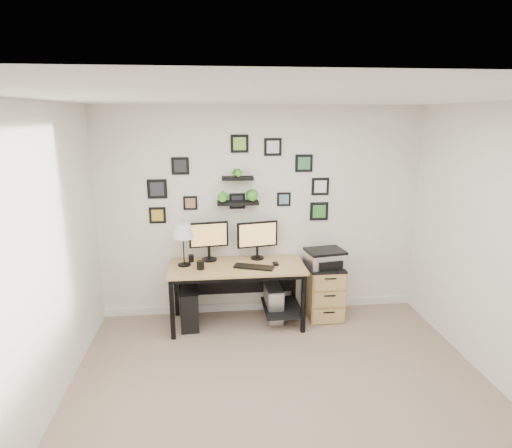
{
  "coord_description": "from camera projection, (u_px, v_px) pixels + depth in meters",
  "views": [
    {
      "loc": [
        -0.61,
        -3.15,
        2.48
      ],
      "look_at": [
        -0.09,
        1.83,
        1.2
      ],
      "focal_mm": 30.0,
      "sensor_mm": 36.0,
      "label": 1
    }
  ],
  "objects": [
    {
      "name": "pc_tower_grey",
      "position": [
        274.0,
        303.0,
        5.32
      ],
      "size": [
        0.2,
        0.43,
        0.43
      ],
      "color": "gray",
      "rests_on": "ground"
    },
    {
      "name": "keyboard",
      "position": [
        254.0,
        267.0,
        4.98
      ],
      "size": [
        0.48,
        0.3,
        0.02
      ],
      "primitive_type": "cube",
      "rotation": [
        0.0,
        0.0,
        -0.35
      ],
      "color": "black",
      "rests_on": "desk"
    },
    {
      "name": "monitor_left",
      "position": [
        209.0,
        238.0,
        5.17
      ],
      "size": [
        0.47,
        0.21,
        0.48
      ],
      "color": "black",
      "rests_on": "desk"
    },
    {
      "name": "mug",
      "position": [
        200.0,
        265.0,
        4.93
      ],
      "size": [
        0.09,
        0.09,
        0.1
      ],
      "primitive_type": "cylinder",
      "color": "black",
      "rests_on": "desk"
    },
    {
      "name": "desk",
      "position": [
        240.0,
        274.0,
        5.13
      ],
      "size": [
        1.6,
        0.7,
        0.75
      ],
      "color": "tan",
      "rests_on": "ground"
    },
    {
      "name": "wall_decor",
      "position": [
        241.0,
        186.0,
        5.14
      ],
      "size": [
        2.22,
        0.18,
        1.07
      ],
      "color": "black",
      "rests_on": "ground"
    },
    {
      "name": "table_lamp",
      "position": [
        183.0,
        232.0,
        4.97
      ],
      "size": [
        0.25,
        0.25,
        0.51
      ],
      "color": "black",
      "rests_on": "desk"
    },
    {
      "name": "printer",
      "position": [
        325.0,
        258.0,
        5.25
      ],
      "size": [
        0.5,
        0.42,
        0.2
      ],
      "color": "silver",
      "rests_on": "file_cabinet"
    },
    {
      "name": "monitor_right",
      "position": [
        257.0,
        237.0,
        5.23
      ],
      "size": [
        0.51,
        0.19,
        0.47
      ],
      "color": "black",
      "rests_on": "desk"
    },
    {
      "name": "file_cabinet",
      "position": [
        324.0,
        291.0,
        5.37
      ],
      "size": [
        0.43,
        0.53,
        0.67
      ],
      "color": "tan",
      "rests_on": "ground"
    },
    {
      "name": "room",
      "position": [
        261.0,
        306.0,
        5.61
      ],
      "size": [
        4.0,
        4.0,
        4.0
      ],
      "color": "tan",
      "rests_on": "ground"
    },
    {
      "name": "mouse",
      "position": [
        275.0,
        264.0,
        5.08
      ],
      "size": [
        0.07,
        0.1,
        0.03
      ],
      "primitive_type": "cube",
      "rotation": [
        0.0,
        0.0,
        0.08
      ],
      "color": "black",
      "rests_on": "desk"
    },
    {
      "name": "pc_tower_black",
      "position": [
        190.0,
        307.0,
        5.15
      ],
      "size": [
        0.23,
        0.48,
        0.47
      ],
      "primitive_type": "cube",
      "rotation": [
        0.0,
        0.0,
        0.05
      ],
      "color": "black",
      "rests_on": "ground"
    },
    {
      "name": "pen_cup",
      "position": [
        191.0,
        258.0,
        5.18
      ],
      "size": [
        0.07,
        0.07,
        0.09
      ],
      "primitive_type": "cylinder",
      "color": "black",
      "rests_on": "desk"
    }
  ]
}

